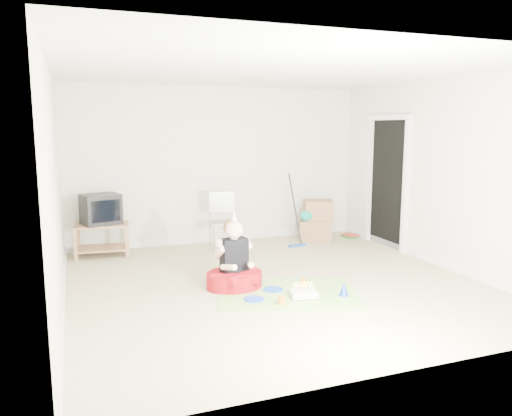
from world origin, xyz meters
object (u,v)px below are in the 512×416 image
object	(u,v)px
cardboard_boxes	(316,221)
seated_woman	(234,270)
folding_chair	(224,222)
birthday_cake	(304,294)
tv_stand	(102,237)
crt_tv	(101,209)

from	to	relation	value
cardboard_boxes	seated_woman	size ratio (longest dim) A/B	0.70
folding_chair	seated_woman	xyz separation A→B (m)	(-0.39, -1.73, -0.25)
seated_woman	birthday_cake	xyz separation A→B (m)	(0.63, -0.64, -0.18)
tv_stand	seated_woman	world-z (taller)	seated_woman
tv_stand	crt_tv	world-z (taller)	crt_tv
tv_stand	birthday_cake	bearing A→B (deg)	-53.48
cardboard_boxes	crt_tv	bearing A→B (deg)	177.12
crt_tv	seated_woman	world-z (taller)	seated_woman
cardboard_boxes	seated_woman	distance (m)	2.88
seated_woman	birthday_cake	bearing A→B (deg)	-45.24
tv_stand	birthday_cake	distance (m)	3.45
crt_tv	cardboard_boxes	distance (m)	3.55
tv_stand	crt_tv	xyz separation A→B (m)	(-0.00, 0.00, 0.43)
tv_stand	cardboard_boxes	distance (m)	3.53
tv_stand	seated_woman	xyz separation A→B (m)	(1.42, -2.13, -0.07)
birthday_cake	crt_tv	bearing A→B (deg)	126.52
folding_chair	seated_woman	size ratio (longest dim) A/B	0.96
crt_tv	birthday_cake	size ratio (longest dim) A/B	1.54
cardboard_boxes	seated_woman	world-z (taller)	seated_woman
tv_stand	cardboard_boxes	size ratio (longest dim) A/B	1.20
seated_woman	birthday_cake	size ratio (longest dim) A/B	2.92
folding_chair	seated_woman	bearing A→B (deg)	-102.72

